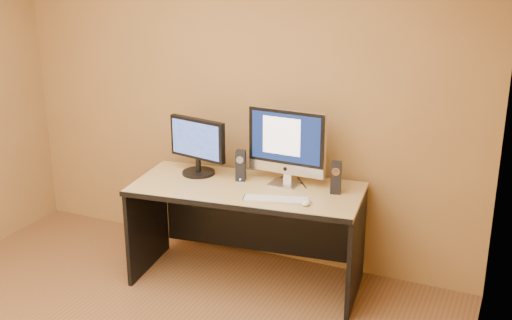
{
  "coord_description": "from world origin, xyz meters",
  "views": [
    {
      "loc": [
        2.16,
        -2.52,
        2.49
      ],
      "look_at": [
        0.42,
        1.39,
        1.04
      ],
      "focal_mm": 45.0,
      "sensor_mm": 36.0,
      "label": 1
    }
  ],
  "objects": [
    {
      "name": "imac",
      "position": [
        0.54,
        1.66,
        1.08
      ],
      "size": [
        0.61,
        0.24,
        0.58
      ],
      "primitive_type": null,
      "rotation": [
        0.0,
        0.0,
        -0.04
      ],
      "color": "#BDBCC1",
      "rests_on": "desk"
    },
    {
      "name": "cable_a",
      "position": [
        0.65,
        1.74,
        0.79
      ],
      "size": [
        0.14,
        0.19,
        0.01
      ],
      "primitive_type": "cylinder",
      "rotation": [
        1.57,
        0.0,
        0.62
      ],
      "color": "black",
      "rests_on": "desk"
    },
    {
      "name": "desk",
      "position": [
        0.3,
        1.49,
        0.39
      ],
      "size": [
        1.77,
        0.93,
        0.78
      ],
      "primitive_type": null,
      "rotation": [
        0.0,
        0.0,
        0.12
      ],
      "color": "tan",
      "rests_on": "ground"
    },
    {
      "name": "keyboard",
      "position": [
        0.59,
        1.34,
        0.79
      ],
      "size": [
        0.47,
        0.24,
        0.02
      ],
      "primitive_type": "cube",
      "rotation": [
        0.0,
        0.0,
        0.28
      ],
      "color": "silver",
      "rests_on": "desk"
    },
    {
      "name": "speaker_right",
      "position": [
        0.94,
        1.65,
        0.9
      ],
      "size": [
        0.09,
        0.09,
        0.23
      ],
      "primitive_type": null,
      "rotation": [
        0.0,
        0.0,
        0.21
      ],
      "color": "black",
      "rests_on": "desk"
    },
    {
      "name": "cable_b",
      "position": [
        0.46,
        1.76,
        0.79
      ],
      "size": [
        0.04,
        0.19,
        0.01
      ],
      "primitive_type": "cylinder",
      "rotation": [
        1.57,
        0.0,
        -0.18
      ],
      "color": "black",
      "rests_on": "desk"
    },
    {
      "name": "speaker_left",
      "position": [
        0.2,
        1.61,
        0.9
      ],
      "size": [
        0.09,
        0.09,
        0.23
      ],
      "primitive_type": null,
      "rotation": [
        0.0,
        0.0,
        0.28
      ],
      "color": "black",
      "rests_on": "desk"
    },
    {
      "name": "second_monitor",
      "position": [
        -0.16,
        1.6,
        1.01
      ],
      "size": [
        0.55,
        0.34,
        0.45
      ],
      "primitive_type": null,
      "rotation": [
        0.0,
        0.0,
        -0.19
      ],
      "color": "black",
      "rests_on": "desk"
    },
    {
      "name": "mouse",
      "position": [
        0.82,
        1.35,
        0.8
      ],
      "size": [
        0.07,
        0.11,
        0.04
      ],
      "primitive_type": "ellipsoid",
      "rotation": [
        0.0,
        0.0,
        0.1
      ],
      "color": "silver",
      "rests_on": "desk"
    },
    {
      "name": "walls",
      "position": [
        0.0,
        0.0,
        1.3
      ],
      "size": [
        4.0,
        4.0,
        2.6
      ],
      "primitive_type": null,
      "color": "olive",
      "rests_on": "ground"
    }
  ]
}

